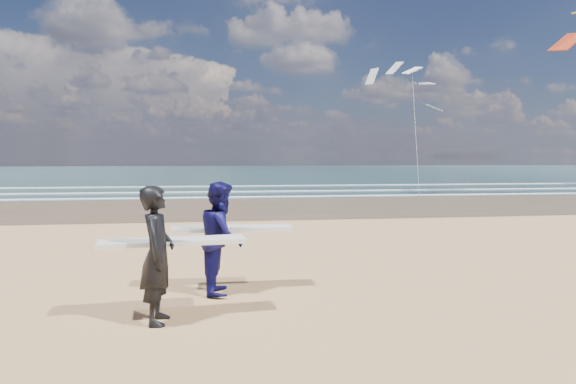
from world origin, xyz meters
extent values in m
cube|color=#463A25|center=(20.00, 18.00, 0.01)|extent=(220.00, 12.00, 0.01)
cube|color=#1A363A|center=(20.00, 72.00, 0.01)|extent=(220.00, 100.00, 0.02)
cube|color=white|center=(20.00, 22.80, 0.05)|extent=(220.00, 0.50, 0.05)
cube|color=white|center=(20.00, 27.50, 0.05)|extent=(220.00, 0.50, 0.05)
cube|color=white|center=(20.00, 34.00, 0.05)|extent=(220.00, 0.50, 0.05)
imported|color=black|center=(0.45, 0.40, 1.01)|extent=(0.52, 0.76, 2.01)
cube|color=white|center=(0.65, 0.75, 1.14)|extent=(2.24, 0.74, 0.07)
imported|color=#0D0C43|center=(1.41, 1.93, 1.00)|extent=(0.82, 1.02, 1.99)
cube|color=white|center=(1.61, 2.28, 1.11)|extent=(2.20, 0.53, 0.07)
cube|color=slate|center=(13.55, 22.10, 0.05)|extent=(0.12, 0.12, 0.10)
camera|label=1|loc=(1.27, -7.17, 2.44)|focal=32.00mm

